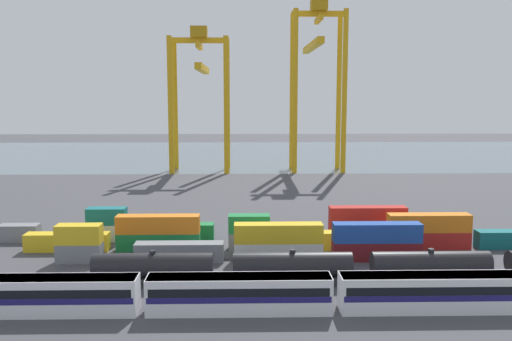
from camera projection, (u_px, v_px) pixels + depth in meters
The scene contains 28 objects.
ground_plane at pixel (265, 200), 117.54m from camera, with size 420.00×420.00×0.00m, color #424247.
harbour_water at pixel (255, 154), 212.06m from camera, with size 400.00×110.00×0.01m, color slate.
passenger_train at pixel (239, 292), 56.38m from camera, with size 59.57×3.14×3.90m.
freight_tank_row at pixel (362, 267), 65.01m from camera, with size 64.28×2.82×4.28m.
shipping_container_0 at pixel (80, 253), 73.65m from camera, with size 6.04×2.44×2.60m, color slate.
shipping_container_1 at pixel (79, 234), 73.30m from camera, with size 6.04×2.44×2.60m, color gold.
shipping_container_2 at pixel (179, 252), 73.95m from camera, with size 12.10×2.44×2.60m, color slate.
shipping_container_3 at pixel (278, 251), 74.25m from camera, with size 12.10×2.44×2.60m, color silver.
shipping_container_4 at pixel (278, 233), 73.90m from camera, with size 12.10×2.44×2.60m, color gold.
shipping_container_5 at pixel (376, 251), 74.55m from camera, with size 12.10×2.44×2.60m, color maroon.
shipping_container_6 at pixel (377, 232), 74.20m from camera, with size 12.10×2.44×2.60m, color #1C4299.
shipping_container_7 at pixel (67, 242), 79.07m from camera, with size 12.10×2.44×2.60m, color gold.
shipping_container_8 at pixel (159, 241), 79.36m from camera, with size 12.10×2.44×2.60m, color #197538.
shipping_container_9 at pixel (158, 224), 79.01m from camera, with size 12.10×2.44×2.60m, color orange.
shipping_container_10 at pixel (249, 241), 79.66m from camera, with size 6.04×2.44×2.60m, color slate.
shipping_container_11 at pixel (249, 224), 79.30m from camera, with size 6.04×2.44×2.60m, color #197538.
shipping_container_12 at pixel (339, 240), 79.95m from camera, with size 6.04×2.44×2.60m, color gold.
shipping_container_13 at pixel (428, 240), 80.25m from camera, with size 12.10×2.44×2.60m, color #AD211C.
shipping_container_14 at pixel (429, 223), 79.89m from camera, with size 12.10×2.44×2.60m, color orange.
shipping_container_17 at pixel (19, 233), 84.36m from camera, with size 6.04×2.44×2.60m, color slate.
shipping_container_18 at pixel (107, 232), 84.66m from camera, with size 6.04×2.44×2.60m, color silver.
shipping_container_19 at pixel (107, 216), 84.31m from camera, with size 6.04×2.44×2.60m, color #146066.
shipping_container_20 at pixel (195, 232), 84.96m from camera, with size 6.04×2.44×2.60m, color #197538.
shipping_container_21 at pixel (281, 231), 85.26m from camera, with size 6.04×2.44×2.60m, color #AD211C.
shipping_container_22 at pixel (367, 231), 85.57m from camera, with size 12.10×2.44×2.60m, color #AD211C.
shipping_container_23 at pixel (368, 215), 85.21m from camera, with size 12.10×2.44×2.60m, color #AD211C.
gantry_crane_west at pixel (200, 84), 163.25m from camera, with size 17.71×36.49×42.75m.
gantry_crane_central at pixel (317, 68), 163.65m from camera, with size 16.00×39.55×50.47m.
Camera 1 is at (-4.50, -75.49, 22.42)m, focal length 37.94 mm.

